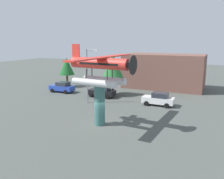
{
  "coord_description": "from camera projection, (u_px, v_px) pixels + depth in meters",
  "views": [
    {
      "loc": [
        11.01,
        -20.62,
        8.61
      ],
      "look_at": [
        0.0,
        3.0,
        3.15
      ],
      "focal_mm": 38.06,
      "sensor_mm": 36.0,
      "label": 1
    }
  ],
  "objects": [
    {
      "name": "car_far_white",
      "position": [
        159.0,
        99.0,
        31.67
      ],
      "size": [
        4.2,
        2.02,
        1.76
      ],
      "rotation": [
        0.0,
        0.0,
        3.14
      ],
      "color": "white",
      "rests_on": "ground"
    },
    {
      "name": "car_near_blue",
      "position": [
        62.0,
        87.0,
        39.7
      ],
      "size": [
        4.2,
        2.02,
        1.76
      ],
      "rotation": [
        0.0,
        0.0,
        3.14
      ],
      "color": "#2847B7",
      "rests_on": "ground"
    },
    {
      "name": "streetlight_primary",
      "position": [
        88.0,
        72.0,
        32.2
      ],
      "size": [
        1.84,
        0.28,
        7.44
      ],
      "color": "gray",
      "rests_on": "ground"
    },
    {
      "name": "ground_plane",
      "position": [
        100.0,
        125.0,
        24.61
      ],
      "size": [
        140.0,
        140.0,
        0.0
      ],
      "primitive_type": "plane",
      "color": "#4C514C"
    },
    {
      "name": "tree_west",
      "position": [
        67.0,
        66.0,
        43.77
      ],
      "size": [
        2.81,
        2.81,
        5.41
      ],
      "color": "brown",
      "rests_on": "ground"
    },
    {
      "name": "floatplane_monument",
      "position": [
        100.0,
        68.0,
        23.35
      ],
      "size": [
        6.97,
        10.45,
        4.0
      ],
      "rotation": [
        0.0,
        0.0,
        -0.07
      ],
      "color": "silver",
      "rests_on": "display_pedestal"
    },
    {
      "name": "tree_east",
      "position": [
        113.0,
        67.0,
        36.98
      ],
      "size": [
        3.67,
        3.67,
        6.48
      ],
      "color": "brown",
      "rests_on": "ground"
    },
    {
      "name": "storefront_building",
      "position": [
        164.0,
        71.0,
        42.9
      ],
      "size": [
        13.97,
        6.76,
        6.12
      ],
      "primitive_type": "cube",
      "color": "brown",
      "rests_on": "ground"
    },
    {
      "name": "car_mid_black",
      "position": [
        102.0,
        91.0,
        36.38
      ],
      "size": [
        4.2,
        2.02,
        1.76
      ],
      "rotation": [
        0.0,
        0.0,
        3.14
      ],
      "color": "black",
      "rests_on": "ground"
    },
    {
      "name": "display_pedestal",
      "position": [
        100.0,
        105.0,
        24.18
      ],
      "size": [
        1.1,
        1.1,
        4.21
      ],
      "primitive_type": "cylinder",
      "color": "#386B66",
      "rests_on": "ground"
    }
  ]
}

